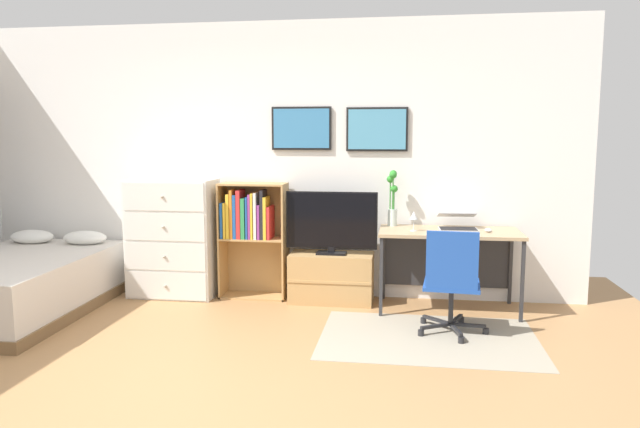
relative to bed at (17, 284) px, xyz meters
name	(u,v)px	position (x,y,z in m)	size (l,w,h in m)	color
ground_plane	(186,392)	(2.12, -1.38, -0.26)	(7.20, 7.20, 0.00)	#A87A4C
wall_back_with_posters	(273,160)	(2.13, 1.05, 1.09)	(6.12, 0.09, 2.70)	white
area_rug	(428,338)	(3.65, -0.16, -0.26)	(1.70, 1.20, 0.01)	#9E937F
bed	(17,284)	(0.00, 0.00, 0.00)	(1.36, 2.02, 0.64)	brown
dresser	(173,238)	(1.17, 0.77, 0.32)	(0.85, 0.46, 1.17)	white
bookshelf	(250,228)	(1.95, 0.83, 0.44)	(0.65, 0.30, 1.14)	tan
tv_stand	(332,278)	(2.76, 0.79, -0.03)	(0.80, 0.41, 0.47)	tan
television	(331,223)	(2.76, 0.77, 0.51)	(0.87, 0.16, 0.60)	black
desk	(448,243)	(3.85, 0.75, 0.35)	(1.26, 0.64, 0.74)	tan
office_chair	(452,280)	(3.83, -0.06, 0.20)	(0.57, 0.58, 0.86)	#232326
laptop	(457,222)	(3.93, 0.77, 0.54)	(0.36, 0.39, 0.15)	#B7B7BC
computer_mouse	(488,230)	(4.19, 0.63, 0.49)	(0.06, 0.10, 0.03)	silver
bamboo_vase	(393,198)	(3.33, 0.88, 0.74)	(0.11, 0.10, 0.53)	silver
wine_glass	(414,216)	(3.53, 0.58, 0.61)	(0.07, 0.07, 0.18)	silver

